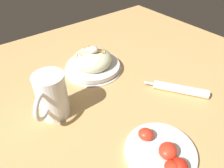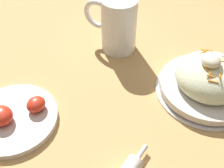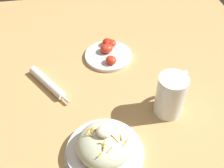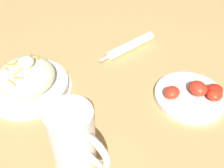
{
  "view_description": "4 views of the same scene",
  "coord_description": "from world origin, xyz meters",
  "px_view_note": "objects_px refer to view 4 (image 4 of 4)",
  "views": [
    {
      "loc": [
        -0.36,
        -0.34,
        0.5
      ],
      "look_at": [
        -0.04,
        0.06,
        0.08
      ],
      "focal_mm": 33.66,
      "sensor_mm": 36.0,
      "label": 1
    },
    {
      "loc": [
        0.35,
        -0.11,
        0.49
      ],
      "look_at": [
        -0.04,
        0.04,
        0.05
      ],
      "focal_mm": 44.85,
      "sensor_mm": 36.0,
      "label": 2
    },
    {
      "loc": [
        0.06,
        0.66,
        0.7
      ],
      "look_at": [
        -0.04,
        0.04,
        0.07
      ],
      "focal_mm": 43.22,
      "sensor_mm": 36.0,
      "label": 3
    },
    {
      "loc": [
        -0.53,
        0.09,
        0.51
      ],
      "look_at": [
        -0.05,
        0.04,
        0.06
      ],
      "focal_mm": 41.87,
      "sensor_mm": 36.0,
      "label": 4
    }
  ],
  "objects_px": {
    "tomato_plate": "(193,95)",
    "salad_plate": "(28,80)",
    "napkin_roll": "(130,46)",
    "beer_mug": "(74,140)"
  },
  "relations": [
    {
      "from": "tomato_plate",
      "to": "salad_plate",
      "type": "bearing_deg",
      "value": 79.41
    },
    {
      "from": "salad_plate",
      "to": "napkin_roll",
      "type": "distance_m",
      "value": 0.35
    },
    {
      "from": "napkin_roll",
      "to": "salad_plate",
      "type": "bearing_deg",
      "value": 117.67
    },
    {
      "from": "salad_plate",
      "to": "beer_mug",
      "type": "xyz_separation_m",
      "value": [
        -0.23,
        -0.13,
        0.03
      ]
    },
    {
      "from": "salad_plate",
      "to": "beer_mug",
      "type": "height_order",
      "value": "beer_mug"
    },
    {
      "from": "salad_plate",
      "to": "napkin_roll",
      "type": "xyz_separation_m",
      "value": [
        0.16,
        -0.31,
        -0.02
      ]
    },
    {
      "from": "salad_plate",
      "to": "tomato_plate",
      "type": "bearing_deg",
      "value": -100.59
    },
    {
      "from": "salad_plate",
      "to": "tomato_plate",
      "type": "xyz_separation_m",
      "value": [
        -0.08,
        -0.44,
        -0.02
      ]
    },
    {
      "from": "beer_mug",
      "to": "napkin_roll",
      "type": "bearing_deg",
      "value": -24.75
    },
    {
      "from": "napkin_roll",
      "to": "tomato_plate",
      "type": "bearing_deg",
      "value": -152.06
    }
  ]
}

